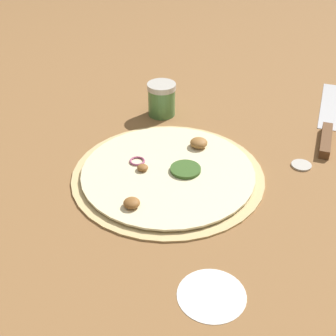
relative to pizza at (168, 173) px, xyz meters
name	(u,v)px	position (x,y,z in m)	size (l,w,h in m)	color
ground_plane	(168,176)	(0.00, 0.00, -0.01)	(3.00, 3.00, 0.00)	olive
pizza	(168,173)	(0.00, 0.00, 0.00)	(0.35, 0.35, 0.03)	#D6B77A
knife	(327,127)	(-0.36, -0.11, 0.00)	(0.19, 0.32, 0.02)	silver
spice_jar	(162,99)	(-0.02, -0.23, 0.03)	(0.06, 0.06, 0.07)	#4C7F42
loose_cap	(302,164)	(-0.25, 0.01, 0.00)	(0.04, 0.04, 0.01)	beige
flour_patch	(212,295)	(-0.01, 0.28, 0.00)	(0.09, 0.09, 0.00)	white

